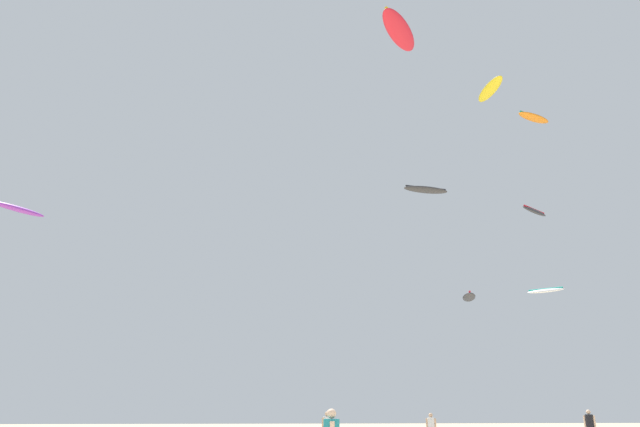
{
  "coord_description": "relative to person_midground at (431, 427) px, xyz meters",
  "views": [
    {
      "loc": [
        -2.16,
        -11.65,
        1.8
      ],
      "look_at": [
        0.0,
        18.27,
        11.96
      ],
      "focal_mm": 32.24,
      "sensor_mm": 36.0,
      "label": 1
    }
  ],
  "objects": [
    {
      "name": "kite_aloft_0",
      "position": [
        -0.98,
        -1.64,
        22.21
      ],
      "size": [
        3.48,
        4.47,
        0.95
      ],
      "color": "red"
    },
    {
      "name": "kite_aloft_7",
      "position": [
        7.53,
        6.22,
        23.28
      ],
      "size": [
        1.22,
        3.77,
        0.39
      ],
      "color": "yellow"
    },
    {
      "name": "person_midground",
      "position": [
        0.0,
        0.0,
        0.0
      ],
      "size": [
        0.49,
        0.35,
        1.54
      ],
      "rotation": [
        0.0,
        0.0,
        4.37
      ],
      "color": "navy",
      "rests_on": "ground"
    },
    {
      "name": "kite_aloft_1",
      "position": [
        12.43,
        11.84,
        15.76
      ],
      "size": [
        3.14,
        2.69,
        0.8
      ],
      "color": "#2D2D33"
    },
    {
      "name": "kite_aloft_2",
      "position": [
        -26.91,
        10.77,
        14.6
      ],
      "size": [
        3.51,
        4.04,
        0.67
      ],
      "color": "purple"
    },
    {
      "name": "kite_aloft_5",
      "position": [
        13.61,
        12.23,
        24.38
      ],
      "size": [
        3.62,
        2.48,
        0.42
      ],
      "color": "orange"
    },
    {
      "name": "kite_aloft_6",
      "position": [
        14.3,
        15.48,
        10.1
      ],
      "size": [
        2.88,
        2.51,
        0.56
      ],
      "color": "white"
    },
    {
      "name": "person_right",
      "position": [
        8.24,
        -0.01,
        0.09
      ],
      "size": [
        0.49,
        0.38,
        1.7
      ],
      "rotation": [
        0.0,
        0.0,
        4.15
      ],
      "color": "#B21E23",
      "rests_on": "ground"
    },
    {
      "name": "kite_aloft_4",
      "position": [
        9.64,
        21.05,
        10.49
      ],
      "size": [
        2.18,
        4.19,
        0.47
      ],
      "color": "#2D2D33"
    },
    {
      "name": "kite_aloft_3",
      "position": [
        1.81,
        4.82,
        14.6
      ],
      "size": [
        3.22,
        1.47,
        0.39
      ],
      "color": "#2D2D33"
    },
    {
      "name": "person_left",
      "position": [
        -5.4,
        -2.01,
        0.05
      ],
      "size": [
        0.51,
        0.37,
        1.63
      ],
      "rotation": [
        0.0,
        0.0,
        1.96
      ],
      "color": "teal",
      "rests_on": "ground"
    }
  ]
}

